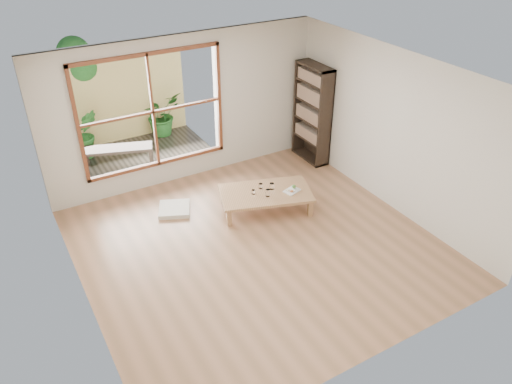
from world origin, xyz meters
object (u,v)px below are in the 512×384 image
(low_table, at_px, (266,194))
(bookshelf, at_px, (312,114))
(food_tray, at_px, (292,190))
(garden_bench, at_px, (118,150))

(low_table, xyz_separation_m, bookshelf, (1.70, 1.13, 0.65))
(bookshelf, xyz_separation_m, food_tray, (-1.31, -1.32, -0.59))
(bookshelf, relative_size, food_tray, 6.15)
(low_table, relative_size, garden_bench, 1.26)
(bookshelf, bearing_deg, low_table, -146.43)
(bookshelf, height_order, food_tray, bookshelf)
(food_tray, height_order, garden_bench, garden_bench)
(low_table, bearing_deg, bookshelf, 51.98)
(low_table, distance_m, garden_bench, 3.11)
(bookshelf, bearing_deg, garden_bench, 156.33)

